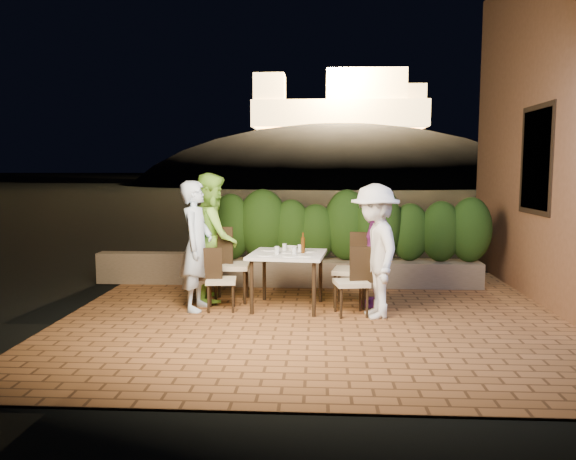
# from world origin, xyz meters

# --- Properties ---
(ground) EXTENTS (400.00, 400.00, 0.00)m
(ground) POSITION_xyz_m (0.00, 0.00, -0.02)
(ground) COLOR black
(ground) RESTS_ON ground
(terrace_floor) EXTENTS (7.00, 6.00, 0.15)m
(terrace_floor) POSITION_xyz_m (0.00, 0.50, -0.07)
(terrace_floor) COLOR brown
(terrace_floor) RESTS_ON ground
(window_pane) EXTENTS (0.08, 1.00, 1.40)m
(window_pane) POSITION_xyz_m (2.82, 1.50, 2.00)
(window_pane) COLOR black
(window_pane) RESTS_ON building_wall
(window_frame) EXTENTS (0.06, 1.15, 1.55)m
(window_frame) POSITION_xyz_m (2.81, 1.50, 2.00)
(window_frame) COLOR black
(window_frame) RESTS_ON building_wall
(planter) EXTENTS (4.20, 0.55, 0.40)m
(planter) POSITION_xyz_m (0.20, 2.30, 0.20)
(planter) COLOR #726048
(planter) RESTS_ON ground
(hedge) EXTENTS (4.00, 0.70, 1.10)m
(hedge) POSITION_xyz_m (0.20, 2.30, 0.95)
(hedge) COLOR #1B360E
(hedge) RESTS_ON planter
(parapet) EXTENTS (2.20, 0.30, 0.50)m
(parapet) POSITION_xyz_m (-2.80, 2.30, 0.25)
(parapet) COLOR #726048
(parapet) RESTS_ON ground
(hill) EXTENTS (52.00, 40.00, 22.00)m
(hill) POSITION_xyz_m (2.00, 60.00, -4.00)
(hill) COLOR black
(hill) RESTS_ON ground
(fortress) EXTENTS (26.00, 8.00, 8.00)m
(fortress) POSITION_xyz_m (2.00, 60.00, 10.50)
(fortress) COLOR #FFCC7A
(fortress) RESTS_ON hill
(dining_table) EXTENTS (1.08, 1.08, 0.75)m
(dining_table) POSITION_xyz_m (-0.69, 0.76, 0.38)
(dining_table) COLOR white
(dining_table) RESTS_ON ground
(plate_nw) EXTENTS (0.21, 0.21, 0.01)m
(plate_nw) POSITION_xyz_m (-0.97, 0.54, 0.76)
(plate_nw) COLOR white
(plate_nw) RESTS_ON dining_table
(plate_sw) EXTENTS (0.23, 0.23, 0.01)m
(plate_sw) POSITION_xyz_m (-0.95, 1.01, 0.76)
(plate_sw) COLOR white
(plate_sw) RESTS_ON dining_table
(plate_ne) EXTENTS (0.22, 0.22, 0.01)m
(plate_ne) POSITION_xyz_m (-0.46, 0.52, 0.76)
(plate_ne) COLOR white
(plate_ne) RESTS_ON dining_table
(plate_se) EXTENTS (0.21, 0.21, 0.01)m
(plate_se) POSITION_xyz_m (-0.42, 0.93, 0.76)
(plate_se) COLOR white
(plate_se) RESTS_ON dining_table
(plate_centre) EXTENTS (0.19, 0.19, 0.01)m
(plate_centre) POSITION_xyz_m (-0.72, 0.81, 0.76)
(plate_centre) COLOR white
(plate_centre) RESTS_ON dining_table
(plate_front) EXTENTS (0.21, 0.21, 0.01)m
(plate_front) POSITION_xyz_m (-0.63, 0.48, 0.76)
(plate_front) COLOR white
(plate_front) RESTS_ON dining_table
(glass_nw) EXTENTS (0.06, 0.06, 0.11)m
(glass_nw) POSITION_xyz_m (-0.83, 0.64, 0.80)
(glass_nw) COLOR silver
(glass_nw) RESTS_ON dining_table
(glass_sw) EXTENTS (0.06, 0.06, 0.10)m
(glass_sw) POSITION_xyz_m (-0.75, 0.98, 0.80)
(glass_sw) COLOR silver
(glass_sw) RESTS_ON dining_table
(glass_ne) EXTENTS (0.06, 0.06, 0.10)m
(glass_ne) POSITION_xyz_m (-0.60, 0.62, 0.80)
(glass_ne) COLOR silver
(glass_ne) RESTS_ON dining_table
(glass_se) EXTENTS (0.06, 0.06, 0.10)m
(glass_se) POSITION_xyz_m (-0.53, 0.90, 0.80)
(glass_se) COLOR silver
(glass_se) RESTS_ON dining_table
(beer_bottle) EXTENTS (0.05, 0.05, 0.28)m
(beer_bottle) POSITION_xyz_m (-0.49, 0.78, 0.89)
(beer_bottle) COLOR #47270B
(beer_bottle) RESTS_ON dining_table
(bowl) EXTENTS (0.25, 0.25, 0.05)m
(bowl) POSITION_xyz_m (-0.68, 1.10, 0.77)
(bowl) COLOR white
(bowl) RESTS_ON dining_table
(chair_left_front) EXTENTS (0.43, 0.43, 0.84)m
(chair_left_front) POSITION_xyz_m (-1.57, 0.59, 0.42)
(chair_left_front) COLOR black
(chair_left_front) RESTS_ON ground
(chair_left_back) EXTENTS (0.51, 0.51, 1.06)m
(chair_left_back) POSITION_xyz_m (-1.51, 1.12, 0.53)
(chair_left_back) COLOR black
(chair_left_back) RESTS_ON ground
(chair_right_front) EXTENTS (0.48, 0.48, 0.89)m
(chair_right_front) POSITION_xyz_m (0.14, 0.43, 0.44)
(chair_right_front) COLOR black
(chair_right_front) RESTS_ON ground
(chair_right_back) EXTENTS (0.55, 0.55, 1.02)m
(chair_right_back) POSITION_xyz_m (0.17, 0.94, 0.51)
(chair_right_back) COLOR black
(chair_right_back) RESTS_ON ground
(diner_blue) EXTENTS (0.47, 0.67, 1.72)m
(diner_blue) POSITION_xyz_m (-1.89, 0.61, 0.86)
(diner_blue) COLOR #C4E0FD
(diner_blue) RESTS_ON ground
(diner_green) EXTENTS (0.85, 1.00, 1.82)m
(diner_green) POSITION_xyz_m (-1.79, 1.17, 0.91)
(diner_green) COLOR #93E046
(diner_green) RESTS_ON ground
(diner_white) EXTENTS (0.83, 1.19, 1.69)m
(diner_white) POSITION_xyz_m (0.43, 0.37, 0.85)
(diner_white) COLOR white
(diner_white) RESTS_ON ground
(diner_purple) EXTENTS (0.69, 0.96, 1.51)m
(diner_purple) POSITION_xyz_m (0.52, 0.92, 0.75)
(diner_purple) COLOR #802A7B
(diner_purple) RESTS_ON ground
(parapet_lamp) EXTENTS (0.10, 0.10, 0.14)m
(parapet_lamp) POSITION_xyz_m (-2.16, 2.30, 0.57)
(parapet_lamp) COLOR orange
(parapet_lamp) RESTS_ON parapet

